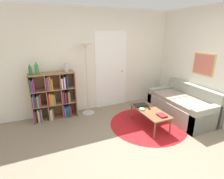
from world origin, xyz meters
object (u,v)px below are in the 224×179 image
couch (183,106)px  bottle_left (30,71)px  bookshelf (53,97)px  vase_on_shelf (66,68)px  laptop (141,105)px  floor_lamp (86,58)px  bottle_middle (37,69)px  bowl (142,109)px  coffee_table (150,112)px

couch → bottle_left: size_ratio=7.10×
bookshelf → vase_on_shelf: (0.38, 0.00, 0.69)m
bookshelf → laptop: (1.88, -0.96, -0.14)m
bookshelf → floor_lamp: (0.84, -0.08, 0.89)m
couch → bottle_middle: bearing=160.0°
couch → bottle_middle: size_ratio=5.99×
floor_lamp → couch: (2.11, -1.11, -1.15)m
couch → bowl: size_ratio=14.28×
laptop → bottle_left: bottle_left is taller
coffee_table → bottle_left: bearing=151.8°
coffee_table → vase_on_shelf: bearing=140.6°
bookshelf → bottle_left: (-0.40, -0.03, 0.69)m
couch → coffee_table: bearing=-175.9°
bottle_left → vase_on_shelf: bottle_left is taller
couch → vase_on_shelf: 2.99m
bowl → bookshelf: bearing=146.0°
coffee_table → bottle_middle: 2.67m
floor_lamp → bowl: size_ratio=15.75×
bottle_left → bottle_middle: bottle_middle is taller
coffee_table → laptop: size_ratio=3.02×
floor_lamp → vase_on_shelf: size_ratio=9.19×
bottle_middle → floor_lamp: bearing=-3.2°
laptop → vase_on_shelf: bearing=147.4°
bowl → bottle_left: (-2.15, 1.16, 0.82)m
floor_lamp → bowl: 1.76m
floor_lamp → bottle_middle: bearing=176.8°
floor_lamp → laptop: (1.04, -0.88, -1.03)m
couch → bottle_left: bottle_left is taller
bookshelf → laptop: bookshelf is taller
bowl → couch: bearing=-0.2°
coffee_table → vase_on_shelf: (-1.54, 1.26, 0.88)m
coffee_table → bowl: 0.19m
coffee_table → floor_lamp: bearing=132.3°
floor_lamp → coffee_table: size_ratio=1.79×
coffee_table → bottle_left: 2.77m
floor_lamp → bowl: floor_lamp is taller
floor_lamp → couch: bearing=-27.7°
floor_lamp → bottle_middle: (-1.10, 0.06, -0.18)m
bookshelf → bowl: size_ratio=10.01×
bowl → bottle_middle: bottle_middle is taller
bookshelf → couch: bookshelf is taller
laptop → floor_lamp: bearing=139.7°
bottle_left → bottle_middle: (0.13, 0.01, 0.02)m
couch → vase_on_shelf: vase_on_shelf is taller
bottle_middle → vase_on_shelf: size_ratio=1.39×
coffee_table → vase_on_shelf: vase_on_shelf is taller
laptop → bottle_middle: 2.49m
vase_on_shelf → bottle_middle: bearing=-178.4°
couch → bowl: (-1.20, 0.00, 0.13)m
bookshelf → bottle_middle: size_ratio=4.20×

